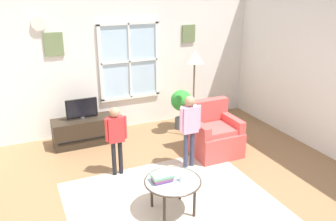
# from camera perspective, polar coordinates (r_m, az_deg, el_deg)

# --- Properties ---
(ground_plane) EXTENTS (6.52, 6.36, 0.02)m
(ground_plane) POSITION_cam_1_polar(r_m,az_deg,el_deg) (4.73, 1.05, -15.62)
(ground_plane) COLOR olive
(back_wall) EXTENTS (5.92, 0.17, 2.81)m
(back_wall) POSITION_cam_1_polar(r_m,az_deg,el_deg) (6.75, -9.52, 8.35)
(back_wall) COLOR silver
(back_wall) RESTS_ON ground_plane
(area_rug) EXTENTS (2.64, 2.22, 0.01)m
(area_rug) POSITION_cam_1_polar(r_m,az_deg,el_deg) (4.80, 0.62, -14.80)
(area_rug) COLOR #C6B29E
(area_rug) RESTS_ON ground_plane
(tv_stand) EXTENTS (1.06, 0.44, 0.48)m
(tv_stand) POSITION_cam_1_polar(r_m,az_deg,el_deg) (6.47, -13.48, -3.29)
(tv_stand) COLOR #2D2319
(tv_stand) RESTS_ON ground_plane
(television) EXTENTS (0.54, 0.08, 0.37)m
(television) POSITION_cam_1_polar(r_m,az_deg,el_deg) (6.32, -13.79, 0.31)
(television) COLOR #4C4C4C
(television) RESTS_ON tv_stand
(armchair) EXTENTS (0.76, 0.74, 0.87)m
(armchair) POSITION_cam_1_polar(r_m,az_deg,el_deg) (5.99, 7.36, -3.91)
(armchair) COLOR #D14C47
(armchair) RESTS_ON ground_plane
(coffee_table) EXTENTS (0.72, 0.72, 0.45)m
(coffee_table) POSITION_cam_1_polar(r_m,az_deg,el_deg) (4.44, 0.76, -11.60)
(coffee_table) COLOR #99B2B7
(coffee_table) RESTS_ON ground_plane
(book_stack) EXTENTS (0.26, 0.18, 0.10)m
(book_stack) POSITION_cam_1_polar(r_m,az_deg,el_deg) (4.39, -0.97, -10.71)
(book_stack) COLOR #6F49A1
(book_stack) RESTS_ON coffee_table
(cup) EXTENTS (0.07, 0.07, 0.09)m
(cup) POSITION_cam_1_polar(r_m,az_deg,el_deg) (4.40, 2.31, -10.78)
(cup) COLOR white
(cup) RESTS_ON coffee_table
(remote_near_books) EXTENTS (0.09, 0.15, 0.02)m
(remote_near_books) POSITION_cam_1_polar(r_m,az_deg,el_deg) (4.54, -0.45, -10.19)
(remote_near_books) COLOR black
(remote_near_books) RESTS_ON coffee_table
(person_pink_shirt) EXTENTS (0.35, 0.16, 1.17)m
(person_pink_shirt) POSITION_cam_1_polar(r_m,az_deg,el_deg) (5.34, 3.51, -2.11)
(person_pink_shirt) COLOR #333851
(person_pink_shirt) RESTS_ON ground_plane
(person_red_shirt) EXTENTS (0.32, 0.15, 1.08)m
(person_red_shirt) POSITION_cam_1_polar(r_m,az_deg,el_deg) (5.20, -8.42, -3.67)
(person_red_shirt) COLOR black
(person_red_shirt) RESTS_ON ground_plane
(potted_plant_by_window) EXTENTS (0.41, 0.41, 0.78)m
(potted_plant_by_window) POSITION_cam_1_polar(r_m,az_deg,el_deg) (6.88, 2.17, 1.05)
(potted_plant_by_window) COLOR #4C565B
(potted_plant_by_window) RESTS_ON ground_plane
(floor_lamp) EXTENTS (0.32, 0.32, 1.63)m
(floor_lamp) POSITION_cam_1_polar(r_m,az_deg,el_deg) (6.26, 4.29, 7.29)
(floor_lamp) COLOR black
(floor_lamp) RESTS_ON ground_plane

